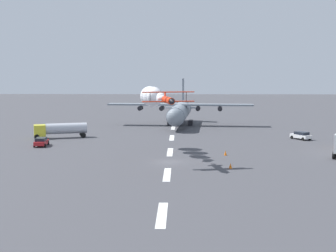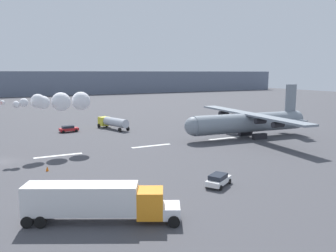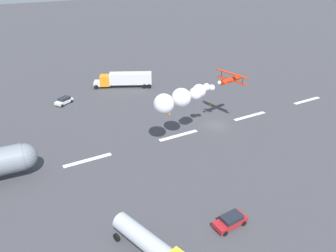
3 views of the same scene
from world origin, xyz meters
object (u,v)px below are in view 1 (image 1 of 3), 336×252
(cargo_transport_plane, at_px, (180,112))
(stunt_biplane_red, at_px, (153,97))
(followme_car_yellow, at_px, (301,135))
(fuel_tanker_truck, at_px, (60,129))
(airport_staff_sedan, at_px, (41,142))
(traffic_cone_far, at_px, (226,153))
(traffic_cone_near, at_px, (231,166))

(cargo_transport_plane, distance_m, stunt_biplane_red, 38.29)
(stunt_biplane_red, height_order, followme_car_yellow, stunt_biplane_red)
(fuel_tanker_truck, bearing_deg, airport_staff_sedan, 176.77)
(stunt_biplane_red, bearing_deg, cargo_transport_plane, -6.41)
(followme_car_yellow, height_order, airport_staff_sedan, same)
(fuel_tanker_truck, height_order, traffic_cone_far, fuel_tanker_truck)
(airport_staff_sedan, relative_size, traffic_cone_far, 5.97)
(followme_car_yellow, xyz_separation_m, airport_staff_sedan, (-9.60, 47.67, 0.00))
(stunt_biplane_red, xyz_separation_m, traffic_cone_near, (-13.83, -11.16, -8.58))
(stunt_biplane_red, relative_size, airport_staff_sedan, 4.72)
(followme_car_yellow, distance_m, traffic_cone_far, 24.45)
(cargo_transport_plane, relative_size, traffic_cone_near, 47.15)
(stunt_biplane_red, bearing_deg, fuel_tanker_truck, 50.86)
(fuel_tanker_truck, distance_m, followme_car_yellow, 47.09)
(cargo_transport_plane, distance_m, traffic_cone_near, 52.04)
(traffic_cone_far, bearing_deg, fuel_tanker_truck, 57.89)
(fuel_tanker_truck, distance_m, airport_staff_sedan, 10.73)
(stunt_biplane_red, height_order, airport_staff_sedan, stunt_biplane_red)
(stunt_biplane_red, xyz_separation_m, followme_car_yellow, (14.70, -27.69, -8.15))
(followme_car_yellow, xyz_separation_m, traffic_cone_far, (-18.28, 16.24, -0.44))
(cargo_transport_plane, bearing_deg, fuel_tanker_truck, 132.82)
(traffic_cone_near, bearing_deg, airport_staff_sedan, 58.70)
(cargo_transport_plane, bearing_deg, followme_car_yellow, -134.36)
(followme_car_yellow, bearing_deg, stunt_biplane_red, 117.96)
(followme_car_yellow, height_order, traffic_cone_near, followme_car_yellow)
(fuel_tanker_truck, height_order, followme_car_yellow, fuel_tanker_truck)
(cargo_transport_plane, distance_m, airport_staff_sedan, 40.65)
(stunt_biplane_red, xyz_separation_m, traffic_cone_far, (-3.58, -11.46, -8.58))
(airport_staff_sedan, relative_size, traffic_cone_near, 5.97)
(cargo_transport_plane, height_order, stunt_biplane_red, cargo_transport_plane)
(stunt_biplane_red, xyz_separation_m, fuel_tanker_truck, (15.77, 19.38, -7.20))
(cargo_transport_plane, bearing_deg, traffic_cone_near, -172.33)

